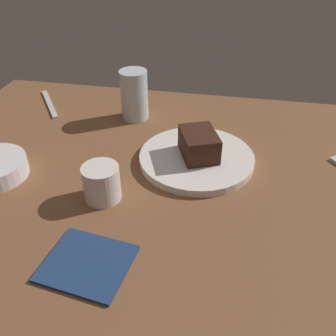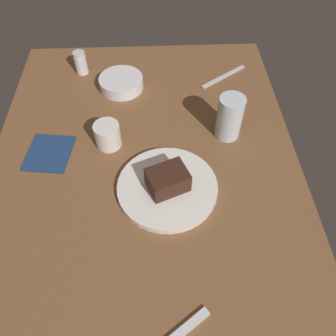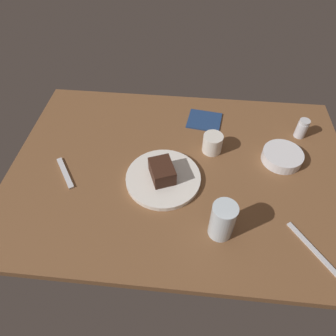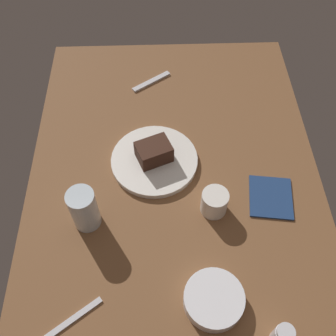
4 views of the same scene
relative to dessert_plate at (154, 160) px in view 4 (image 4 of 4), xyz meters
The scene contains 10 objects.
dining_table 8.12cm from the dessert_plate, 47.92° to the left, with size 120.00×84.00×3.00cm, color brown.
dessert_plate is the anchor object (origin of this frame).
chocolate_cake_slice 3.69cm from the dessert_plate, behind, with size 9.57×7.22×5.63cm, color #381E14.
salt_shaker 57.11cm from the dessert_plate, 28.27° to the left, with size 4.14×4.14×7.70cm.
water_glass 26.73cm from the dessert_plate, 43.64° to the right, with size 7.18×7.18×12.97cm, color silver.
side_bowl 43.47cm from the dessert_plate, 17.77° to the left, with size 14.19×14.19×3.76cm, color silver.
coffee_cup 22.91cm from the dessert_plate, 44.01° to the left, with size 7.16×7.16×7.15cm, color silver.
dessert_spoon 34.34cm from the dessert_plate, behind, with size 15.00×1.80×0.70cm, color silver.
butter_knife 49.96cm from the dessert_plate, 24.81° to the right, with size 19.00×1.40×0.50cm, color silver.
folded_napkin 34.85cm from the dessert_plate, 67.41° to the left, with size 13.28×11.71×0.60cm, color navy.
Camera 4 is at (63.06, -4.07, 96.80)cm, focal length 41.82 mm.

